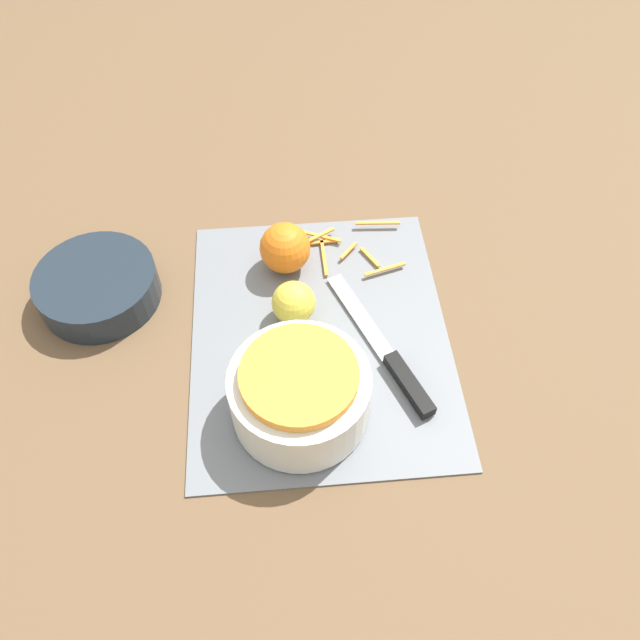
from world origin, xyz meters
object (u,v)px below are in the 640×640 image
object	(u,v)px
bowl_speckled	(300,392)
knife	(396,366)
bowl_dark	(98,286)
orange_left	(285,248)
lemon	(294,303)

from	to	relation	value
bowl_speckled	knife	world-z (taller)	bowl_speckled
bowl_dark	knife	bearing A→B (deg)	-111.71
knife	orange_left	world-z (taller)	orange_left
bowl_speckled	lemon	xyz separation A→B (m)	(0.15, -0.00, -0.01)
bowl_dark	knife	distance (m)	0.44
bowl_dark	orange_left	xyz separation A→B (m)	(0.03, -0.27, 0.02)
bowl_speckled	knife	bearing A→B (deg)	-68.35
lemon	bowl_speckled	bearing A→B (deg)	179.62
bowl_dark	knife	world-z (taller)	bowl_dark
bowl_speckled	lemon	bearing A→B (deg)	-0.38
lemon	orange_left	bearing A→B (deg)	3.74
bowl_dark	bowl_speckled	bearing A→B (deg)	-127.68
bowl_dark	orange_left	bearing A→B (deg)	-82.74
orange_left	lemon	bearing A→B (deg)	-176.26
bowl_dark	orange_left	distance (m)	0.27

